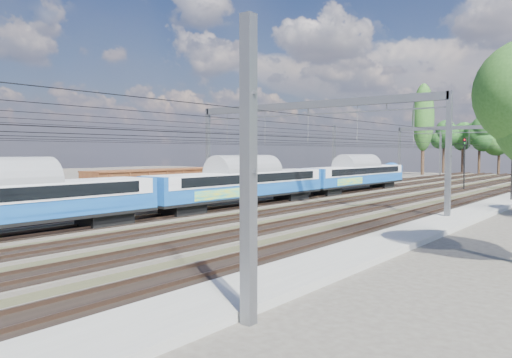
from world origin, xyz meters
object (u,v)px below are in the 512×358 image
Objects in this scene: emu_train at (241,178)px; signal_near at (464,158)px; freight_boxcar at (157,186)px; signal_far at (512,166)px.

signal_near is at bearing 72.22° from emu_train.
freight_boxcar is 2.32× the size of signal_far.
signal_near is at bearing 68.22° from freight_boxcar.
freight_boxcar is (-4.50, -5.30, -0.58)m from emu_train.
emu_train reaches higher than freight_boxcar.
freight_boxcar is at bearing -130.32° from emu_train.
freight_boxcar is at bearing -100.60° from signal_near.
signal_near is (14.20, 35.54, 2.07)m from freight_boxcar.
signal_near is 13.05m from signal_far.
emu_train is 5.00× the size of freight_boxcar.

